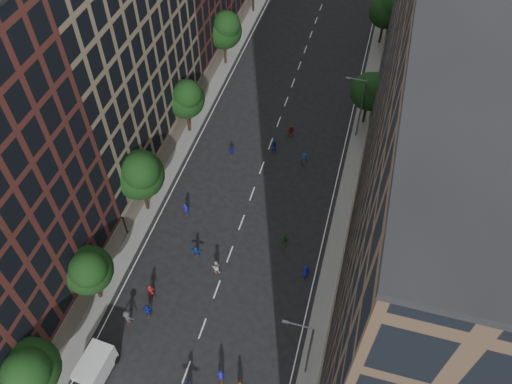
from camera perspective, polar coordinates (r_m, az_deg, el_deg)
ground at (r=65.82m, az=1.57°, el=5.25°), size 240.00×240.00×0.00m
sidewalk_left at (r=73.98m, az=-6.14°, el=10.90°), size 4.00×105.00×0.15m
sidewalk_right at (r=70.38m, az=12.72°, el=7.45°), size 4.00×105.00×0.15m
bldg_left_b at (r=58.29m, az=-18.69°, el=17.20°), size 14.00×26.00×34.00m
bldg_right_a at (r=35.81m, az=22.23°, el=-7.17°), size 14.00×30.00×36.00m
bldg_right_b at (r=58.49m, az=22.09°, el=15.68°), size 14.00×28.00×33.00m
tree_left_0 at (r=46.57m, az=-24.62°, el=-17.99°), size 5.20×5.20×8.83m
tree_left_1 at (r=49.97m, az=-18.63°, el=-8.41°), size 4.80×4.80×8.21m
tree_left_2 at (r=55.21m, az=-13.17°, el=2.07°), size 5.60×5.60×9.45m
tree_left_3 at (r=64.64m, az=-8.02°, el=10.63°), size 5.00×5.00×8.58m
tree_left_4 at (r=76.64m, az=-3.61°, el=18.10°), size 5.40×5.40×9.08m
tree_right_a at (r=67.17m, az=13.04°, el=11.26°), size 5.00×5.00×8.39m
tree_right_b at (r=83.87m, az=14.80°, el=19.49°), size 5.20×5.20×8.83m
streetlamp_near at (r=44.51m, az=5.84°, el=-17.32°), size 2.64×0.22×9.06m
streetlamp_far at (r=65.20m, az=11.78°, el=9.66°), size 2.64×0.22×9.06m
cargo_van at (r=49.77m, az=-18.18°, el=-18.94°), size 2.72×5.20×2.68m
skater_0 at (r=50.46m, az=-18.40°, el=-18.79°), size 0.98×0.75×1.78m
skater_1 at (r=48.09m, az=-4.04°, el=-20.22°), size 0.75×0.60×1.78m
skater_4 at (r=51.63m, az=-12.25°, el=-13.11°), size 1.16×0.63×1.89m
skater_6 at (r=52.83m, az=-11.95°, el=-10.95°), size 0.90×0.72×1.61m
skater_8 at (r=53.17m, az=-4.57°, el=-8.56°), size 1.00×0.84×1.84m
skater_9 at (r=51.73m, az=-14.44°, el=-13.70°), size 1.22×0.71×1.89m
skater_10 at (r=54.99m, az=3.19°, el=-5.55°), size 1.07×0.46×1.80m
skater_11 at (r=54.59m, az=-6.85°, el=-6.79°), size 1.51×0.58×1.60m
skater_12 at (r=53.11m, az=5.70°, el=-9.02°), size 0.82×0.56×1.63m
skater_13 at (r=58.14m, az=-8.02°, el=-1.97°), size 0.68×0.51×1.72m
skater_14 at (r=64.50m, az=2.01°, el=5.22°), size 1.02×0.87×1.82m
skater_15 at (r=63.30m, az=5.52°, el=3.78°), size 1.19×0.91×1.63m
skater_16 at (r=64.09m, az=-2.79°, el=4.63°), size 0.91×0.43×1.51m
skater_17 at (r=66.83m, az=4.00°, el=6.94°), size 1.60×0.83×1.65m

